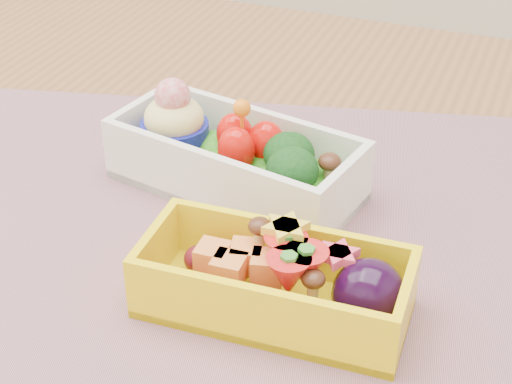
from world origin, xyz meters
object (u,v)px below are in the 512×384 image
(bento_yellow, at_px, (280,281))
(placemat, at_px, (243,241))
(table, at_px, (241,314))
(bento_white, at_px, (235,158))

(bento_yellow, bearing_deg, placemat, 126.35)
(table, distance_m, bento_white, 0.13)
(placemat, xyz_separation_m, bento_yellow, (0.05, -0.06, 0.02))
(table, xyz_separation_m, bento_white, (-0.01, 0.02, 0.13))
(table, relative_size, placemat, 2.26)
(bento_white, bearing_deg, table, -50.02)
(bento_white, relative_size, bento_yellow, 1.20)
(table, relative_size, bento_yellow, 7.33)
(table, distance_m, placemat, 0.11)
(bento_yellow, bearing_deg, bento_white, 121.16)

